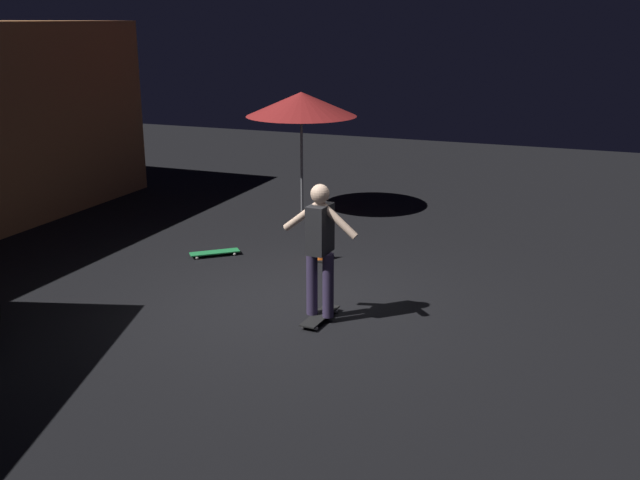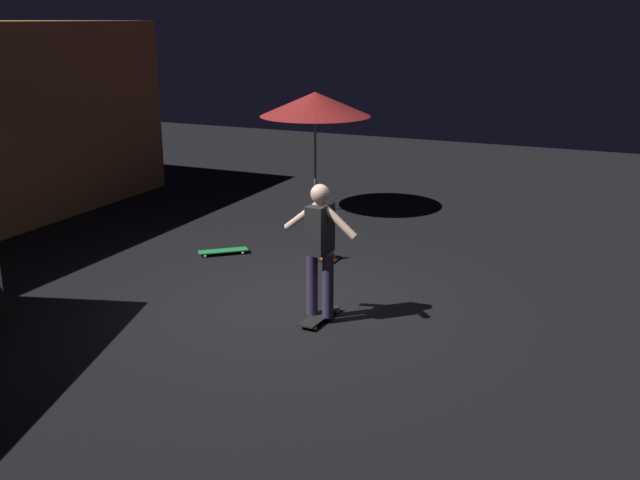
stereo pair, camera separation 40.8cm
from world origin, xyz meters
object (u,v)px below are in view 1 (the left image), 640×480
at_px(skateboard_ridden, 320,316).
at_px(skateboard_spare, 215,253).
at_px(traffic_cone, 320,247).
at_px(patio_umbrella, 301,104).
at_px(skater, 320,241).

relative_size(skateboard_ridden, skateboard_spare, 1.10).
bearing_deg(traffic_cone, patio_umbrella, 28.06).
bearing_deg(skater, skateboard_spare, 54.12).
height_order(patio_umbrella, skateboard_ridden, patio_umbrella).
relative_size(skateboard_ridden, skater, 0.47).
distance_m(patio_umbrella, skater, 5.55).
xyz_separation_m(skateboard_spare, traffic_cone, (0.44, -1.63, 0.16)).
relative_size(skater, traffic_cone, 3.63).
distance_m(skateboard_ridden, traffic_cone, 2.42).
xyz_separation_m(patio_umbrella, skateboard_ridden, (-4.94, -2.31, -2.02)).
distance_m(patio_umbrella, skateboard_spare, 3.72).
relative_size(skateboard_spare, traffic_cone, 1.57).
height_order(skater, traffic_cone, skater).
height_order(skateboard_spare, skater, skater).
distance_m(skateboard_ridden, skateboard_spare, 3.09).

